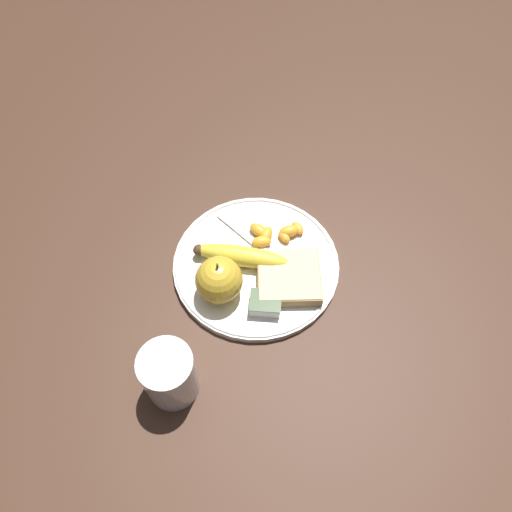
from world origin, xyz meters
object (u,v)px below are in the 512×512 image
fork (269,255)px  jam_packet (265,303)px  plate (256,264)px  apple (219,280)px  bread_slice (289,277)px  juice_glass (170,375)px  banana (241,257)px

fork → jam_packet: jam_packet is taller
plate → apple: (0.05, 0.06, 0.04)m
bread_slice → juice_glass: bearing=48.7°
apple → banana: size_ratio=0.51×
banana → fork: bearing=-159.0°
banana → bread_slice: bearing=159.7°
plate → bread_slice: bearing=150.8°
apple → fork: apple is taller
juice_glass → jam_packet: (-0.12, -0.13, -0.02)m
bread_slice → apple: bearing=14.3°
juice_glass → jam_packet: size_ratio=1.96×
juice_glass → apple: 0.16m
apple → banana: (-0.03, -0.06, -0.02)m
juice_glass → banana: (-0.08, -0.21, -0.02)m
banana → fork: (-0.04, -0.02, -0.01)m
apple → jam_packet: 0.08m
plate → fork: (-0.02, -0.02, 0.01)m
juice_glass → jam_packet: juice_glass is taller
fork → jam_packet: (-0.00, 0.09, 0.01)m
juice_glass → apple: size_ratio=1.15×
juice_glass → apple: (-0.05, -0.15, 0.00)m
juice_glass → jam_packet: bearing=-133.3°
apple → jam_packet: bearing=163.9°
juice_glass → apple: same height
apple → banana: 0.06m
plate → juice_glass: (0.10, 0.21, 0.04)m
juice_glass → bread_slice: bearing=-131.3°
banana → jam_packet: bearing=120.2°
bread_slice → fork: size_ratio=0.65×
apple → fork: (-0.07, -0.07, -0.03)m
plate → fork: bearing=-141.4°
plate → bread_slice: size_ratio=2.54×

